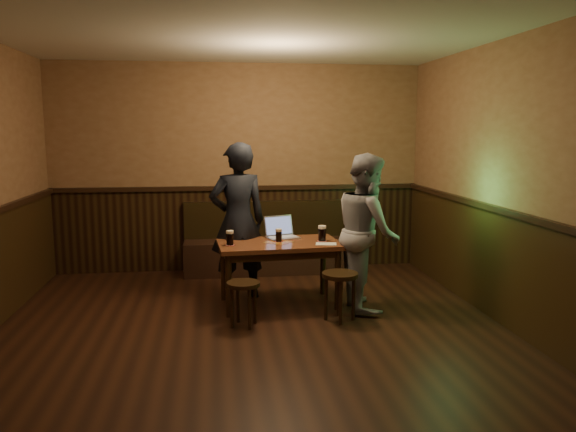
{
  "coord_description": "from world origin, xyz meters",
  "views": [
    {
      "loc": [
        -0.34,
        -4.68,
        1.91
      ],
      "look_at": [
        0.44,
        1.17,
        1.01
      ],
      "focal_mm": 35.0,
      "sensor_mm": 36.0,
      "label": 1
    }
  ],
  "objects_px": {
    "person_grey": "(367,231)",
    "stool_right": "(340,282)",
    "laptop": "(281,232)",
    "pint_mid": "(279,235)",
    "person_suit": "(238,221)",
    "pub_table": "(279,250)",
    "pint_right": "(322,233)",
    "pint_left": "(230,238)",
    "bench": "(266,249)",
    "stool_left": "(243,291)"
  },
  "relations": [
    {
      "from": "person_grey",
      "to": "stool_right",
      "type": "bearing_deg",
      "value": 137.3
    },
    {
      "from": "laptop",
      "to": "person_grey",
      "type": "bearing_deg",
      "value": -45.94
    },
    {
      "from": "pint_mid",
      "to": "person_suit",
      "type": "xyz_separation_m",
      "value": [
        -0.43,
        0.32,
        0.11
      ]
    },
    {
      "from": "pub_table",
      "to": "pint_right",
      "type": "bearing_deg",
      "value": -5.03
    },
    {
      "from": "pub_table",
      "to": "pint_left",
      "type": "relative_size",
      "value": 8.5
    },
    {
      "from": "pint_mid",
      "to": "pint_right",
      "type": "xyz_separation_m",
      "value": [
        0.48,
        -0.03,
        0.01
      ]
    },
    {
      "from": "bench",
      "to": "pint_left",
      "type": "relative_size",
      "value": 13.72
    },
    {
      "from": "stool_left",
      "to": "person_grey",
      "type": "distance_m",
      "value": 1.5
    },
    {
      "from": "person_suit",
      "to": "pint_right",
      "type": "bearing_deg",
      "value": 148.09
    },
    {
      "from": "pub_table",
      "to": "person_suit",
      "type": "height_order",
      "value": "person_suit"
    },
    {
      "from": "stool_left",
      "to": "pint_right",
      "type": "bearing_deg",
      "value": 34.6
    },
    {
      "from": "person_grey",
      "to": "pub_table",
      "type": "bearing_deg",
      "value": 79.52
    },
    {
      "from": "stool_left",
      "to": "pint_left",
      "type": "height_order",
      "value": "pint_left"
    },
    {
      "from": "stool_left",
      "to": "stool_right",
      "type": "height_order",
      "value": "stool_right"
    },
    {
      "from": "pub_table",
      "to": "laptop",
      "type": "bearing_deg",
      "value": 73.86
    },
    {
      "from": "pint_left",
      "to": "pint_mid",
      "type": "height_order",
      "value": "pint_left"
    },
    {
      "from": "pint_left",
      "to": "pint_mid",
      "type": "relative_size",
      "value": 1.09
    },
    {
      "from": "pub_table",
      "to": "pint_left",
      "type": "height_order",
      "value": "pint_left"
    },
    {
      "from": "pint_left",
      "to": "pint_mid",
      "type": "distance_m",
      "value": 0.55
    },
    {
      "from": "stool_left",
      "to": "pub_table",
      "type": "bearing_deg",
      "value": 56.07
    },
    {
      "from": "stool_left",
      "to": "person_suit",
      "type": "distance_m",
      "value": 1.11
    },
    {
      "from": "pint_left",
      "to": "laptop",
      "type": "relative_size",
      "value": 0.39
    },
    {
      "from": "person_grey",
      "to": "pint_right",
      "type": "bearing_deg",
      "value": 68.37
    },
    {
      "from": "pint_right",
      "to": "person_suit",
      "type": "height_order",
      "value": "person_suit"
    },
    {
      "from": "bench",
      "to": "person_grey",
      "type": "xyz_separation_m",
      "value": [
        0.93,
        -1.68,
        0.53
      ]
    },
    {
      "from": "pint_right",
      "to": "person_grey",
      "type": "xyz_separation_m",
      "value": [
        0.45,
        -0.2,
        0.05
      ]
    },
    {
      "from": "pint_right",
      "to": "person_grey",
      "type": "bearing_deg",
      "value": -23.89
    },
    {
      "from": "stool_left",
      "to": "stool_right",
      "type": "relative_size",
      "value": 0.9
    },
    {
      "from": "pint_mid",
      "to": "person_grey",
      "type": "bearing_deg",
      "value": -13.69
    },
    {
      "from": "stool_left",
      "to": "laptop",
      "type": "relative_size",
      "value": 1.08
    },
    {
      "from": "pint_mid",
      "to": "pint_right",
      "type": "bearing_deg",
      "value": -3.07
    },
    {
      "from": "pint_right",
      "to": "person_suit",
      "type": "relative_size",
      "value": 0.1
    },
    {
      "from": "stool_right",
      "to": "person_grey",
      "type": "relative_size",
      "value": 0.29
    },
    {
      "from": "pub_table",
      "to": "laptop",
      "type": "height_order",
      "value": "laptop"
    },
    {
      "from": "pint_left",
      "to": "laptop",
      "type": "xyz_separation_m",
      "value": [
        0.59,
        0.35,
        -0.02
      ]
    },
    {
      "from": "pint_left",
      "to": "stool_left",
      "type": "bearing_deg",
      "value": -78.5
    },
    {
      "from": "stool_left",
      "to": "person_grey",
      "type": "bearing_deg",
      "value": 17.26
    },
    {
      "from": "bench",
      "to": "pint_right",
      "type": "xyz_separation_m",
      "value": [
        0.48,
        -1.48,
        0.48
      ]
    },
    {
      "from": "laptop",
      "to": "person_grey",
      "type": "xyz_separation_m",
      "value": [
        0.88,
        -0.46,
        0.07
      ]
    },
    {
      "from": "pint_right",
      "to": "laptop",
      "type": "relative_size",
      "value": 0.43
    },
    {
      "from": "stool_right",
      "to": "stool_left",
      "type": "bearing_deg",
      "value": -177.64
    },
    {
      "from": "pint_left",
      "to": "person_grey",
      "type": "xyz_separation_m",
      "value": [
        1.46,
        -0.11,
        0.05
      ]
    },
    {
      "from": "pint_left",
      "to": "pint_mid",
      "type": "bearing_deg",
      "value": 12.17
    },
    {
      "from": "stool_right",
      "to": "person_suit",
      "type": "distance_m",
      "value": 1.44
    },
    {
      "from": "pint_mid",
      "to": "pint_right",
      "type": "relative_size",
      "value": 0.84
    },
    {
      "from": "bench",
      "to": "person_suit",
      "type": "height_order",
      "value": "person_suit"
    },
    {
      "from": "bench",
      "to": "pub_table",
      "type": "distance_m",
      "value": 1.5
    },
    {
      "from": "pub_table",
      "to": "pint_right",
      "type": "distance_m",
      "value": 0.51
    },
    {
      "from": "pub_table",
      "to": "person_grey",
      "type": "height_order",
      "value": "person_grey"
    },
    {
      "from": "pint_right",
      "to": "laptop",
      "type": "distance_m",
      "value": 0.5
    }
  ]
}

